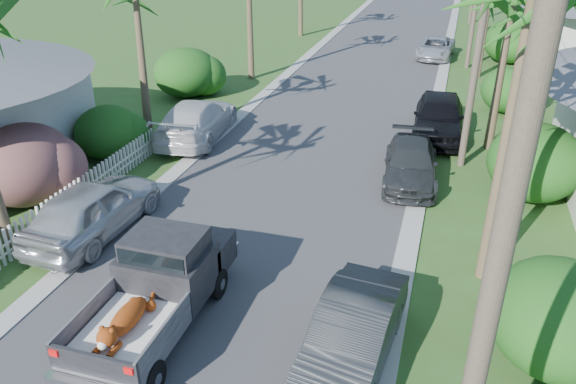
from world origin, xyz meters
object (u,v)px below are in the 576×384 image
(parked_car_rd, at_px, (436,48))
(parked_car_lf, at_px, (197,120))
(parked_car_rf, at_px, (439,117))
(utility_pole_a, at_px, (487,320))
(utility_pole_b, at_px, (480,41))
(parked_car_ln, at_px, (93,209))
(pickup_truck, at_px, (163,280))
(parked_car_rn, at_px, (352,336))
(parked_car_rm, at_px, (411,164))

(parked_car_rd, distance_m, parked_car_lf, 19.22)
(parked_car_rf, distance_m, utility_pole_a, 18.23)
(utility_pole_b, bearing_deg, parked_car_ln, -141.23)
(pickup_truck, distance_m, utility_pole_b, 13.24)
(parked_car_rn, height_order, parked_car_rm, parked_car_rn)
(parked_car_rn, bearing_deg, parked_car_rm, 93.57)
(pickup_truck, relative_size, parked_car_ln, 1.06)
(parked_car_rd, bearing_deg, utility_pole_a, -82.27)
(parked_car_rf, relative_size, parked_car_ln, 1.04)
(parked_car_rn, relative_size, parked_car_ln, 0.89)
(parked_car_rf, bearing_deg, parked_car_rd, 92.09)
(parked_car_rm, relative_size, parked_car_rd, 0.99)
(parked_car_rm, height_order, parked_car_rf, parked_car_rf)
(parked_car_ln, distance_m, utility_pole_b, 13.61)
(parked_car_rn, xyz_separation_m, parked_car_rm, (0.28, 9.33, -0.06))
(parked_car_rm, bearing_deg, parked_car_rd, 85.90)
(parked_car_ln, bearing_deg, utility_pole_a, 148.88)
(parked_car_rm, height_order, parked_car_ln, parked_car_ln)
(pickup_truck, relative_size, utility_pole_b, 0.57)
(parked_car_rf, relative_size, parked_car_lf, 0.92)
(pickup_truck, height_order, parked_car_ln, pickup_truck)
(parked_car_rf, xyz_separation_m, utility_pole_b, (1.05, -2.81, 3.74))
(parked_car_lf, bearing_deg, parked_car_ln, 87.39)
(parked_car_rm, bearing_deg, utility_pole_b, 42.83)
(parked_car_rn, xyz_separation_m, utility_pole_a, (2.00, -3.77, 3.89))
(utility_pole_a, bearing_deg, parked_car_ln, 146.25)
(utility_pole_b, bearing_deg, parked_car_rf, 110.48)
(parked_car_ln, height_order, utility_pole_a, utility_pole_a)
(parked_car_rm, xyz_separation_m, utility_pole_a, (1.72, -13.10, 3.95))
(parked_car_ln, xyz_separation_m, utility_pole_a, (10.20, -6.81, 3.78))
(utility_pole_b, bearing_deg, utility_pole_a, -90.00)
(parked_car_rm, distance_m, parked_car_rd, 18.81)
(parked_car_rn, distance_m, parked_car_rd, 28.14)
(parked_car_rf, height_order, parked_car_lf, parked_car_rf)
(pickup_truck, height_order, parked_car_rd, pickup_truck)
(parked_car_rm, height_order, parked_car_lf, parked_car_lf)
(parked_car_rd, bearing_deg, pickup_truck, -94.91)
(parked_car_rn, distance_m, parked_car_lf, 13.93)
(parked_car_rn, xyz_separation_m, utility_pole_b, (2.00, 11.23, 3.89))
(utility_pole_a, xyz_separation_m, utility_pole_b, (0.00, 15.00, 0.00))
(parked_car_rd, height_order, parked_car_lf, parked_car_lf)
(parked_car_rf, height_order, parked_car_ln, parked_car_rf)
(parked_car_lf, bearing_deg, parked_car_rn, 122.60)
(parked_car_rm, relative_size, parked_car_ln, 0.92)
(parked_car_rn, height_order, parked_car_ln, parked_car_ln)
(utility_pole_a, bearing_deg, parked_car_rd, 93.59)
(pickup_truck, xyz_separation_m, parked_car_ln, (-3.75, 2.80, -0.19))
(parked_car_rn, bearing_deg, pickup_truck, -177.84)
(parked_car_rf, bearing_deg, pickup_truck, -113.13)
(parked_car_lf, bearing_deg, pickup_truck, 105.67)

